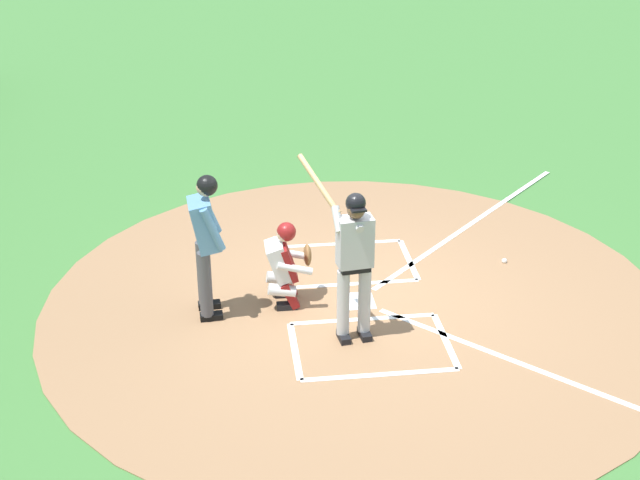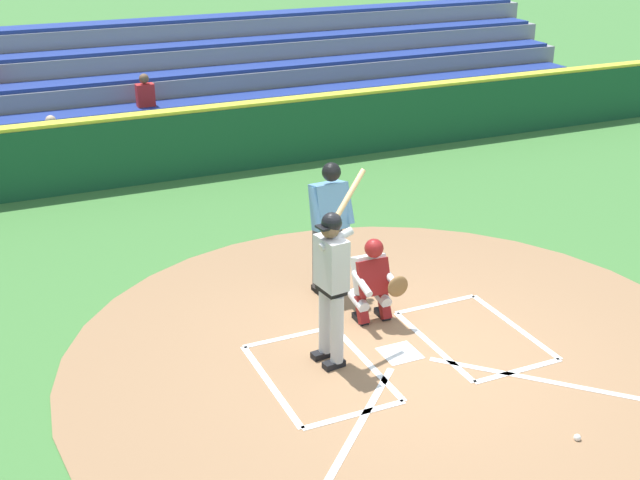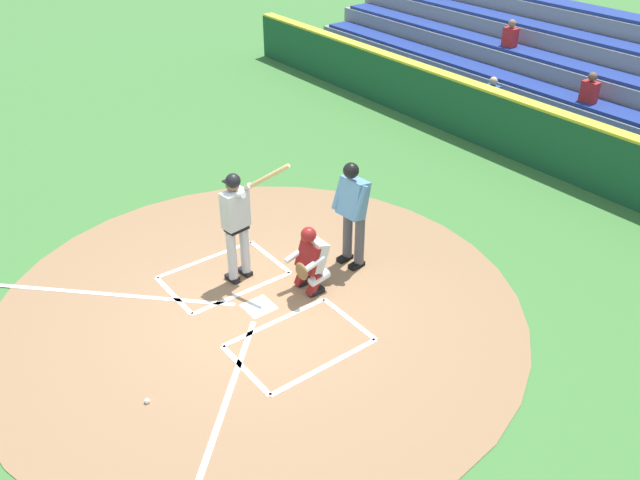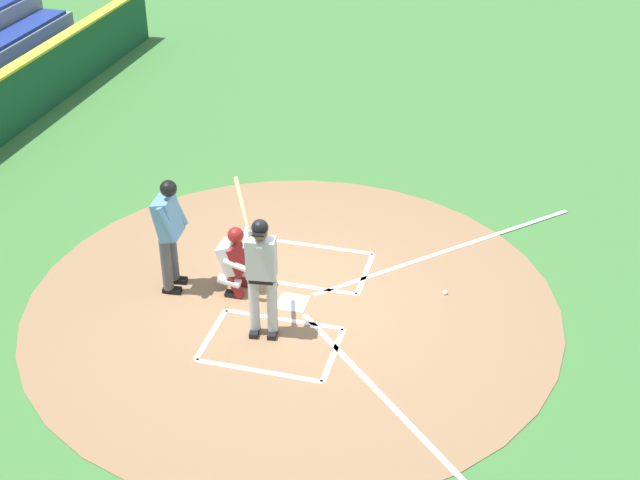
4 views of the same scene
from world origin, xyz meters
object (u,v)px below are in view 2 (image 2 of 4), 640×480
object	(u,v)px
batter	(332,277)
catcher	(373,278)
baseball	(577,438)
plate_umpire	(329,218)

from	to	relation	value
batter	catcher	world-z (taller)	batter
batter	baseball	xyz separation A→B (m)	(-1.62, 2.38, -1.06)
batter	baseball	bearing A→B (deg)	124.17
catcher	plate_umpire	distance (m)	1.10
plate_umpire	baseball	distance (m)	4.29
catcher	plate_umpire	size ratio (longest dim) A/B	0.61
batter	catcher	size ratio (longest dim) A/B	1.88
batter	baseball	distance (m)	3.07
plate_umpire	baseball	xyz separation A→B (m)	(-0.87, 4.06, -1.04)
catcher	baseball	size ratio (longest dim) A/B	15.27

